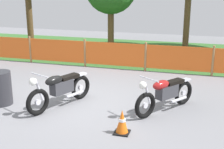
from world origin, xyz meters
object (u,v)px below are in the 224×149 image
(motorcycle_lead, at_px, (60,89))
(motorcycle_trailing, at_px, (165,93))
(traffic_cone, at_px, (122,122))
(spare_drum, at_px, (0,88))

(motorcycle_lead, height_order, motorcycle_trailing, motorcycle_lead)
(motorcycle_lead, relative_size, traffic_cone, 3.73)
(traffic_cone, xyz_separation_m, spare_drum, (-3.46, 0.76, 0.18))
(motorcycle_trailing, bearing_deg, motorcycle_lead, -45.35)
(spare_drum, bearing_deg, traffic_cone, -12.32)
(motorcycle_lead, xyz_separation_m, traffic_cone, (1.89, -1.03, -0.22))
(motorcycle_lead, bearing_deg, traffic_cone, 85.15)
(motorcycle_lead, bearing_deg, spare_drum, -56.67)
(motorcycle_trailing, xyz_separation_m, traffic_cone, (-0.72, -1.47, -0.21))
(motorcycle_lead, bearing_deg, motorcycle_trailing, 123.14)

